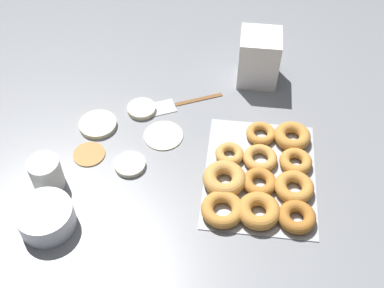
{
  "coord_description": "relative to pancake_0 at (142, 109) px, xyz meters",
  "views": [
    {
      "loc": [
        -0.95,
        -0.18,
        1.08
      ],
      "look_at": [
        -0.06,
        -0.07,
        0.04
      ],
      "focal_mm": 45.0,
      "sensor_mm": 36.0,
      "label": 1
    }
  ],
  "objects": [
    {
      "name": "ground_plane",
      "position": [
        -0.1,
        -0.1,
        -0.01
      ],
      "size": [
        3.0,
        3.0,
        0.0
      ],
      "primitive_type": "plane",
      "color": "gray"
    },
    {
      "name": "pancake_0",
      "position": [
        0.0,
        0.0,
        0.0
      ],
      "size": [
        0.09,
        0.09,
        0.02
      ],
      "primitive_type": "cylinder",
      "color": "beige",
      "rests_on": "ground_plane"
    },
    {
      "name": "pancake_1",
      "position": [
        -0.2,
        0.12,
        -0.0
      ],
      "size": [
        0.09,
        0.09,
        0.01
      ],
      "primitive_type": "cylinder",
      "color": "#B27F42",
      "rests_on": "ground_plane"
    },
    {
      "name": "pancake_2",
      "position": [
        -0.08,
        0.12,
        -0.0
      ],
      "size": [
        0.11,
        0.11,
        0.02
      ],
      "primitive_type": "cylinder",
      "color": "beige",
      "rests_on": "ground_plane"
    },
    {
      "name": "pancake_3",
      "position": [
        -0.1,
        -0.08,
        -0.0
      ],
      "size": [
        0.12,
        0.12,
        0.01
      ],
      "primitive_type": "cylinder",
      "color": "beige",
      "rests_on": "ground_plane"
    },
    {
      "name": "pancake_4",
      "position": [
        -0.22,
        -0.01,
        -0.0
      ],
      "size": [
        0.09,
        0.09,
        0.01
      ],
      "primitive_type": "cylinder",
      "color": "silver",
      "rests_on": "ground_plane"
    },
    {
      "name": "donut_tray",
      "position": [
        -0.23,
        -0.38,
        0.01
      ],
      "size": [
        0.4,
        0.31,
        0.05
      ],
      "color": "#ADAFB5",
      "rests_on": "ground_plane"
    },
    {
      "name": "batter_bowl",
      "position": [
        -0.44,
        0.16,
        0.03
      ],
      "size": [
        0.14,
        0.14,
        0.07
      ],
      "color": "white",
      "rests_on": "ground_plane"
    },
    {
      "name": "container_stack",
      "position": [
        0.2,
        -0.35,
        0.08
      ],
      "size": [
        0.13,
        0.13,
        0.17
      ],
      "color": "white",
      "rests_on": "ground_plane"
    },
    {
      "name": "paper_cup",
      "position": [
        -0.31,
        0.2,
        0.04
      ],
      "size": [
        0.09,
        0.09,
        0.09
      ],
      "color": "white",
      "rests_on": "ground_plane"
    },
    {
      "name": "spatula",
      "position": [
        0.02,
        -0.07,
        -0.01
      ],
      "size": [
        0.16,
        0.28,
        0.01
      ],
      "rotation": [
        0.0,
        0.0,
        2.0
      ],
      "color": "brown",
      "rests_on": "ground_plane"
    }
  ]
}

